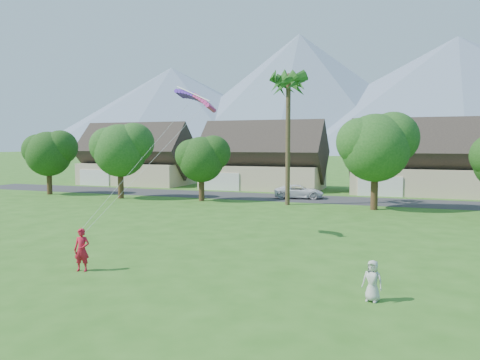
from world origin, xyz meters
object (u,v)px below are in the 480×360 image
at_px(kite_flyer, 82,250).
at_px(parafoil_kite, 197,97).
at_px(parked_car, 299,192).
at_px(watcher, 372,281).

xyz_separation_m(kite_flyer, parafoil_kite, (1.80, 8.55, 7.64)).
height_order(kite_flyer, parked_car, kite_flyer).
relative_size(parked_car, parafoil_kite, 1.88).
height_order(watcher, parked_car, watcher).
bearing_deg(watcher, kite_flyer, -164.25).
bearing_deg(kite_flyer, parked_car, 70.49).
xyz_separation_m(kite_flyer, parked_car, (2.87, 31.32, -0.26)).
bearing_deg(watcher, parafoil_kite, 157.58).
distance_m(watcher, parafoil_kite, 15.84).
height_order(watcher, parafoil_kite, parafoil_kite).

